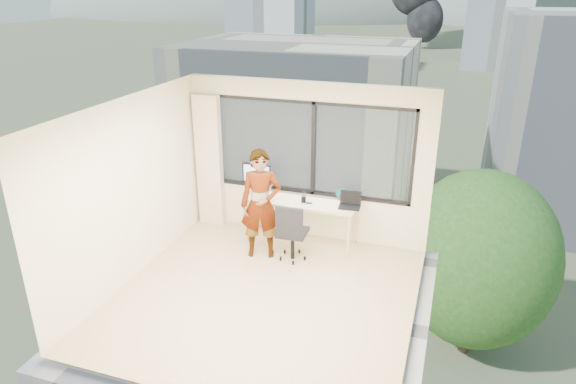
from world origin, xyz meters
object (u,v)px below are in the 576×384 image
at_px(laptop, 350,201).
at_px(handbag, 343,194).
at_px(desk, 301,221).
at_px(chair, 293,230).
at_px(monitor, 257,178).
at_px(game_console, 260,186).
at_px(person, 261,204).

relative_size(laptop, handbag, 1.41).
relative_size(desk, laptop, 5.12).
bearing_deg(desk, laptop, -2.52).
height_order(chair, monitor, monitor).
bearing_deg(laptop, handbag, 115.75).
bearing_deg(monitor, game_console, 90.92).
bearing_deg(handbag, game_console, -169.53).
relative_size(monitor, handbag, 2.02).
distance_m(desk, monitor, 1.02).
bearing_deg(laptop, person, -160.63).
distance_m(desk, game_console, 0.94).
distance_m(person, laptop, 1.38).
bearing_deg(desk, person, -127.59).
xyz_separation_m(monitor, game_console, (0.00, 0.15, -0.21)).
distance_m(desk, handbag, 0.83).
height_order(desk, monitor, monitor).
xyz_separation_m(chair, handbag, (0.59, 0.81, 0.36)).
bearing_deg(chair, laptop, 32.69).
relative_size(person, game_console, 5.19).
bearing_deg(game_console, handbag, 14.33).
bearing_deg(chair, game_console, 133.15).
xyz_separation_m(chair, person, (-0.50, -0.03, 0.38)).
height_order(desk, chair, chair).
xyz_separation_m(chair, game_console, (-0.84, 0.82, 0.31)).
xyz_separation_m(desk, laptop, (0.80, -0.04, 0.48)).
bearing_deg(desk, game_console, 162.46).
xyz_separation_m(person, laptop, (1.26, 0.56, -0.00)).
height_order(game_console, laptop, laptop).
bearing_deg(game_console, person, -53.29).
height_order(game_console, handbag, handbag).
relative_size(chair, handbag, 3.89).
bearing_deg(chair, desk, 91.88).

